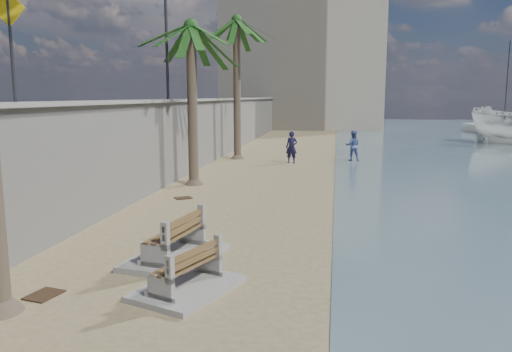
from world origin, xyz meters
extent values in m
plane|color=#907D58|center=(0.00, 0.00, 0.00)|extent=(140.00, 140.00, 0.00)
cube|color=gray|center=(-5.20, 20.00, 1.75)|extent=(0.45, 70.00, 3.50)
cube|color=gray|center=(-5.20, 20.00, 3.55)|extent=(0.80, 70.00, 0.12)
cube|color=#B7AA93|center=(-2.00, 52.00, 7.00)|extent=(18.00, 12.00, 14.00)
cube|color=gray|center=(-0.76, 0.24, 0.06)|extent=(2.08, 2.47, 0.11)
cube|color=gray|center=(-1.58, 2.00, 0.07)|extent=(2.08, 2.72, 0.13)
cylinder|color=brown|center=(-3.94, 11.68, 3.29)|extent=(0.42, 0.42, 6.57)
cylinder|color=brown|center=(-3.84, 20.72, 4.06)|extent=(0.44, 0.44, 8.11)
cylinder|color=#2D2D33|center=(-5.00, 1.50, 4.81)|extent=(0.07, 0.07, 2.40)
cube|color=yellow|center=(-5.00, 1.50, 5.60)|extent=(0.78, 0.03, 0.78)
cylinder|color=#2D2D33|center=(-5.10, 12.00, 6.11)|extent=(0.12, 0.12, 5.00)
imported|color=#141233|center=(-0.44, 19.26, 1.03)|extent=(0.81, 0.62, 2.06)
imported|color=#4D5D9F|center=(3.00, 20.90, 0.97)|extent=(0.95, 0.74, 1.95)
cube|color=silver|center=(20.29, 50.27, 0.25)|extent=(7.45, 5.64, 0.70)
cylinder|color=#2D2D33|center=(20.29, 50.27, 5.08)|extent=(0.12, 0.12, 9.17)
cube|color=#382616|center=(-3.39, -0.41, 0.01)|extent=(0.63, 0.72, 0.03)
cube|color=#382616|center=(-3.52, 8.79, 0.01)|extent=(0.77, 0.74, 0.03)
camera|label=1|loc=(2.01, -8.64, 3.74)|focal=35.00mm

